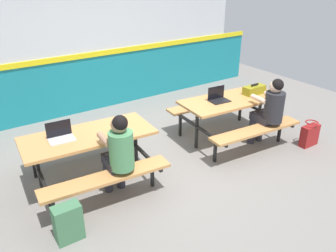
# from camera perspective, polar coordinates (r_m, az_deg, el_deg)

# --- Properties ---
(ground_plane) EXTENTS (10.00, 10.00, 0.02)m
(ground_plane) POSITION_cam_1_polar(r_m,az_deg,el_deg) (5.41, 0.60, -5.75)
(ground_plane) COLOR gray
(accent_backdrop) EXTENTS (8.00, 0.14, 2.60)m
(accent_backdrop) POSITION_cam_1_polar(r_m,az_deg,el_deg) (7.15, -11.91, 12.38)
(accent_backdrop) COLOR teal
(accent_backdrop) RESTS_ON ground
(picnic_table_left) EXTENTS (1.77, 1.67, 0.74)m
(picnic_table_left) POSITION_cam_1_polar(r_m,az_deg,el_deg) (4.74, -12.85, -3.14)
(picnic_table_left) COLOR tan
(picnic_table_left) RESTS_ON ground
(picnic_table_right) EXTENTS (1.77, 1.67, 0.74)m
(picnic_table_right) POSITION_cam_1_polar(r_m,az_deg,el_deg) (5.90, 10.28, 2.92)
(picnic_table_right) COLOR tan
(picnic_table_right) RESTS_ON ground
(student_nearer) EXTENTS (0.38, 0.53, 1.21)m
(student_nearer) POSITION_cam_1_polar(r_m,az_deg,el_deg) (4.26, -8.04, -4.05)
(student_nearer) COLOR #2D2D38
(student_nearer) RESTS_ON ground
(student_further) EXTENTS (0.38, 0.53, 1.21)m
(student_further) POSITION_cam_1_polar(r_m,az_deg,el_deg) (5.69, 16.42, 2.85)
(student_further) COLOR #2D2D38
(student_further) RESTS_ON ground
(laptop_silver) EXTENTS (0.34, 0.24, 0.22)m
(laptop_silver) POSITION_cam_1_polar(r_m,az_deg,el_deg) (4.61, -17.25, -1.54)
(laptop_silver) COLOR silver
(laptop_silver) RESTS_ON picnic_table_left
(laptop_dark) EXTENTS (0.34, 0.24, 0.22)m
(laptop_dark) POSITION_cam_1_polar(r_m,az_deg,el_deg) (5.70, 8.28, 4.58)
(laptop_dark) COLOR black
(laptop_dark) RESTS_ON picnic_table_right
(toolbox_grey) EXTENTS (0.40, 0.18, 0.18)m
(toolbox_grey) POSITION_cam_1_polar(r_m,az_deg,el_deg) (6.13, 13.99, 5.79)
(toolbox_grey) COLOR olive
(toolbox_grey) RESTS_ON picnic_table_right
(backpack_dark) EXTENTS (0.30, 0.22, 0.44)m
(backpack_dark) POSITION_cam_1_polar(r_m,az_deg,el_deg) (4.06, -16.15, -15.05)
(backpack_dark) COLOR #3F724C
(backpack_dark) RESTS_ON ground
(tote_bag_bright) EXTENTS (0.34, 0.21, 0.43)m
(tote_bag_bright) POSITION_cam_1_polar(r_m,az_deg,el_deg) (6.21, 22.26, -1.36)
(tote_bag_bright) COLOR maroon
(tote_bag_bright) RESTS_ON ground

